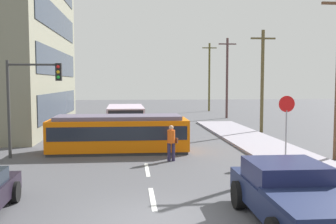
# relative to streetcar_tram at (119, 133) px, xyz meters

# --- Properties ---
(ground_plane) EXTENTS (120.00, 120.00, 0.00)m
(ground_plane) POSITION_rel_streetcar_tram_xyz_m (1.30, -0.28, -0.99)
(ground_plane) COLOR #4C4C51
(sidewalk_curb_right) EXTENTS (3.20, 36.00, 0.14)m
(sidewalk_curb_right) POSITION_rel_streetcar_tram_xyz_m (8.10, -4.28, -0.92)
(sidewalk_curb_right) COLOR #948E9A
(sidewalk_curb_right) RESTS_ON ground
(lane_stripe_1) EXTENTS (0.16, 2.40, 0.01)m
(lane_stripe_1) POSITION_rel_streetcar_tram_xyz_m (1.30, -8.28, -0.99)
(lane_stripe_1) COLOR silver
(lane_stripe_1) RESTS_ON ground
(lane_stripe_2) EXTENTS (0.16, 2.40, 0.01)m
(lane_stripe_2) POSITION_rel_streetcar_tram_xyz_m (1.30, -4.28, -0.99)
(lane_stripe_2) COLOR silver
(lane_stripe_2) RESTS_ON ground
(lane_stripe_3) EXTENTS (0.16, 2.40, 0.01)m
(lane_stripe_3) POSITION_rel_streetcar_tram_xyz_m (1.30, 6.00, -0.99)
(lane_stripe_3) COLOR silver
(lane_stripe_3) RESTS_ON ground
(lane_stripe_4) EXTENTS (0.16, 2.40, 0.01)m
(lane_stripe_4) POSITION_rel_streetcar_tram_xyz_m (1.30, 12.00, -0.99)
(lane_stripe_4) COLOR silver
(lane_stripe_4) RESTS_ON ground
(streetcar_tram) EXTENTS (7.16, 2.56, 1.92)m
(streetcar_tram) POSITION_rel_streetcar_tram_xyz_m (0.00, 0.00, 0.00)
(streetcar_tram) COLOR #E16307
(streetcar_tram) RESTS_ON ground
(city_bus) EXTENTS (2.64, 5.79, 1.94)m
(city_bus) POSITION_rel_streetcar_tram_xyz_m (0.26, 7.52, 0.12)
(city_bus) COLOR #B9A5B9
(city_bus) RESTS_ON ground
(pedestrian_crossing) EXTENTS (0.51, 0.36, 1.67)m
(pedestrian_crossing) POSITION_rel_streetcar_tram_xyz_m (2.49, -2.60, -0.05)
(pedestrian_crossing) COLOR #2A233F
(pedestrian_crossing) RESTS_ON ground
(pickup_truck_parked) EXTENTS (2.34, 5.03, 1.55)m
(pickup_truck_parked) POSITION_rel_streetcar_tram_xyz_m (4.70, -10.90, -0.19)
(pickup_truck_parked) COLOR #192247
(pickup_truck_parked) RESTS_ON ground
(stop_sign) EXTENTS (0.76, 0.07, 2.88)m
(stop_sign) POSITION_rel_streetcar_tram_xyz_m (7.86, -2.88, 1.20)
(stop_sign) COLOR gray
(stop_sign) RESTS_ON sidewalk_curb_right
(traffic_light_mast) EXTENTS (2.58, 0.33, 4.68)m
(traffic_light_mast) POSITION_rel_streetcar_tram_xyz_m (-4.12, -1.18, 2.29)
(traffic_light_mast) COLOR #333333
(traffic_light_mast) RESTS_ON ground
(utility_pole_mid) EXTENTS (1.80, 0.24, 7.37)m
(utility_pole_mid) POSITION_rel_streetcar_tram_xyz_m (10.09, 6.89, 2.87)
(utility_pole_mid) COLOR brown
(utility_pole_mid) RESTS_ON ground
(utility_pole_far) EXTENTS (1.80, 0.24, 8.08)m
(utility_pole_far) POSITION_rel_streetcar_tram_xyz_m (10.36, 18.11, 3.23)
(utility_pole_far) COLOR #523837
(utility_pole_far) RESTS_ON ground
(utility_pole_distant) EXTENTS (1.80, 0.24, 8.52)m
(utility_pole_distant) POSITION_rel_streetcar_tram_xyz_m (10.49, 27.57, 3.45)
(utility_pole_distant) COLOR brown
(utility_pole_distant) RESTS_ON ground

